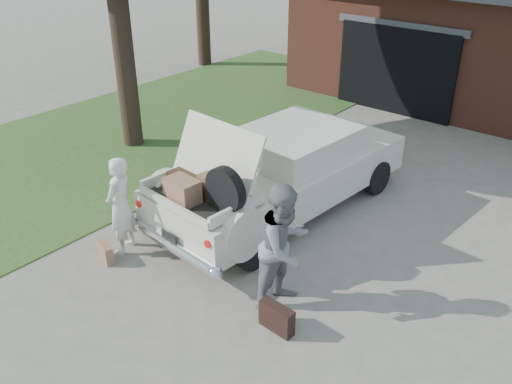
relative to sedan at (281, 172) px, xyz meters
The scene contains 7 objects.
ground 2.17m from the sedan, 74.05° to the right, with size 90.00×90.00×0.00m, color gray.
grass_strip 5.10m from the sedan, 168.12° to the left, with size 6.00×16.00×0.02m, color #2D4C1E.
sedan is the anchor object (origin of this frame).
woman_left 2.85m from the sedan, 112.79° to the right, with size 0.59×0.38×1.61m, color silver.
woman_right 2.60m from the sedan, 51.53° to the right, with size 0.89×0.69×1.83m, color gray.
suitcase_left 3.25m from the sedan, 110.05° to the right, with size 0.38×0.12×0.29m, color #9D6C50.
suitcase_right 3.20m from the sedan, 53.25° to the right, with size 0.49×0.16×0.38m, color black.
Camera 1 is at (4.58, -4.86, 4.91)m, focal length 38.00 mm.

